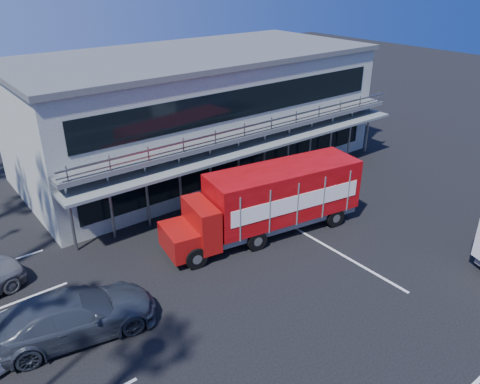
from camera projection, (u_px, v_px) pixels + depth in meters
ground at (338, 288)px, 19.30m from camera, size 120.00×120.00×0.00m
building at (197, 110)px, 29.99m from camera, size 22.40×12.00×7.30m
red_truck at (271, 199)px, 22.55m from camera, size 10.20×3.89×3.35m
parked_car_d at (74, 315)px, 16.52m from camera, size 6.12×3.37×1.68m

